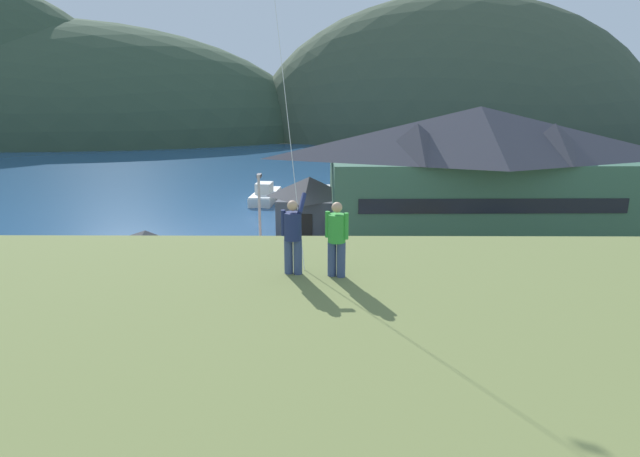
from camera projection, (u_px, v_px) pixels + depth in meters
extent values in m
plane|color=#66604C|center=(328.00, 378.00, 21.24)|extent=(600.00, 600.00, 0.00)
cube|color=gray|center=(328.00, 324.00, 26.06)|extent=(40.00, 20.00, 0.10)
cube|color=navy|center=(325.00, 170.00, 79.24)|extent=(360.00, 84.00, 0.03)
ellipsoid|color=#334733|center=(55.00, 138.00, 137.59)|extent=(139.52, 73.08, 60.08)
ellipsoid|color=#2D3D33|center=(422.00, 137.00, 138.44)|extent=(89.77, 44.86, 53.35)
ellipsoid|color=#3D4C38|center=(451.00, 138.00, 137.86)|extent=(106.59, 59.19, 72.21)
cube|color=#38604C|center=(474.00, 198.00, 41.62)|extent=(23.40, 9.55, 6.41)
cube|color=black|center=(494.00, 206.00, 37.12)|extent=(19.72, 0.51, 1.10)
pyramid|color=#3D3D47|center=(479.00, 133.00, 40.28)|extent=(24.81, 10.49, 4.07)
pyramid|color=#3D3D47|center=(417.00, 142.00, 38.83)|extent=(5.09, 5.09, 2.85)
pyramid|color=#3D3D47|center=(553.00, 142.00, 38.97)|extent=(5.09, 5.09, 2.85)
cube|color=beige|center=(151.00, 300.00, 25.05)|extent=(7.72, 6.15, 3.31)
pyramid|color=#47474C|center=(147.00, 249.00, 24.39)|extent=(8.35, 6.75, 1.87)
cube|color=black|center=(125.00, 334.00, 22.58)|extent=(1.10, 0.19, 2.32)
cube|color=#474C56|center=(310.00, 215.00, 43.30)|extent=(5.42, 5.38, 3.05)
pyramid|color=#47474C|center=(310.00, 187.00, 42.69)|extent=(5.87, 5.91, 1.70)
cube|color=black|center=(305.00, 227.00, 41.05)|extent=(1.10, 0.18, 2.14)
cube|color=#70604C|center=(297.00, 201.00, 54.35)|extent=(3.20, 13.56, 0.70)
cube|color=silver|center=(266.00, 197.00, 55.99)|extent=(2.94, 7.43, 0.90)
cube|color=white|center=(265.00, 193.00, 55.85)|extent=(2.85, 7.21, 0.16)
cube|color=silver|center=(264.00, 188.00, 55.17)|extent=(1.81, 2.31, 1.10)
cube|color=silver|center=(330.00, 201.00, 53.86)|extent=(2.45, 7.41, 0.90)
cube|color=white|center=(330.00, 196.00, 53.72)|extent=(2.37, 7.19, 0.16)
cube|color=silver|center=(330.00, 192.00, 53.02)|extent=(1.68, 2.23, 1.10)
cube|color=slate|center=(635.00, 297.00, 27.59)|extent=(4.30, 2.06, 0.80)
cube|color=#5B5B5F|center=(634.00, 284.00, 27.39)|extent=(2.20, 1.73, 0.70)
cube|color=black|center=(634.00, 284.00, 27.40)|extent=(2.24, 1.76, 0.32)
cylinder|color=black|center=(620.00, 311.00, 26.73)|extent=(0.65, 0.26, 0.64)
cylinder|color=black|center=(599.00, 298.00, 28.50)|extent=(0.65, 0.26, 0.64)
cube|color=red|center=(334.00, 360.00, 21.03)|extent=(4.26, 1.93, 0.80)
cube|color=#B11A15|center=(330.00, 343.00, 20.85)|extent=(2.15, 1.67, 0.70)
cube|color=black|center=(330.00, 344.00, 20.86)|extent=(2.19, 1.70, 0.32)
cylinder|color=black|center=(368.00, 382.00, 20.20)|extent=(0.65, 0.24, 0.64)
cylinder|color=black|center=(366.00, 358.00, 21.97)|extent=(0.65, 0.24, 0.64)
cylinder|color=black|center=(299.00, 380.00, 20.30)|extent=(0.65, 0.24, 0.64)
cylinder|color=black|center=(303.00, 357.00, 22.07)|extent=(0.65, 0.24, 0.64)
cube|color=slate|center=(599.00, 352.00, 21.72)|extent=(4.28, 2.00, 0.80)
cube|color=#5B5B5F|center=(598.00, 336.00, 21.53)|extent=(2.17, 1.70, 0.70)
cube|color=black|center=(598.00, 336.00, 21.54)|extent=(2.22, 1.73, 0.32)
cylinder|color=black|center=(616.00, 349.00, 22.77)|extent=(0.65, 0.25, 0.64)
cylinder|color=black|center=(578.00, 372.00, 20.89)|extent=(0.65, 0.25, 0.64)
cylinder|color=black|center=(556.00, 350.00, 22.66)|extent=(0.65, 0.25, 0.64)
cube|color=#9EA3A8|center=(412.00, 297.00, 27.59)|extent=(4.36, 2.21, 0.80)
cube|color=gray|center=(416.00, 284.00, 27.41)|extent=(2.25, 1.80, 0.70)
cube|color=black|center=(416.00, 284.00, 27.42)|extent=(2.29, 1.84, 0.32)
cylinder|color=black|center=(384.00, 298.00, 28.46)|extent=(0.66, 0.28, 0.64)
cylinder|color=black|center=(391.00, 311.00, 26.69)|extent=(0.66, 0.28, 0.64)
cylinder|color=black|center=(432.00, 296.00, 28.70)|extent=(0.66, 0.28, 0.64)
cylinder|color=black|center=(442.00, 310.00, 26.93)|extent=(0.66, 0.28, 0.64)
cube|color=red|center=(272.00, 294.00, 27.91)|extent=(4.25, 1.93, 0.80)
cube|color=#B11A15|center=(274.00, 281.00, 27.72)|extent=(2.15, 1.66, 0.70)
cube|color=black|center=(274.00, 282.00, 27.73)|extent=(2.19, 1.70, 0.32)
cylinder|color=black|center=(249.00, 295.00, 28.87)|extent=(0.65, 0.24, 0.64)
cylinder|color=black|center=(245.00, 308.00, 27.10)|extent=(0.65, 0.24, 0.64)
cylinder|color=black|center=(297.00, 295.00, 28.93)|extent=(0.65, 0.24, 0.64)
cylinder|color=black|center=(297.00, 308.00, 27.16)|extent=(0.65, 0.24, 0.64)
cube|color=#B28923|center=(494.00, 293.00, 28.17)|extent=(4.34, 2.17, 0.80)
cube|color=olive|center=(498.00, 280.00, 27.97)|extent=(2.23, 1.78, 0.70)
cube|color=black|center=(498.00, 280.00, 27.97)|extent=(2.28, 1.82, 0.32)
cylinder|color=black|center=(465.00, 292.00, 29.28)|extent=(0.66, 0.28, 0.64)
cylinder|color=black|center=(471.00, 305.00, 27.52)|extent=(0.66, 0.28, 0.64)
cylinder|color=black|center=(514.00, 294.00, 29.03)|extent=(0.66, 0.28, 0.64)
cylinder|color=black|center=(524.00, 307.00, 27.26)|extent=(0.66, 0.28, 0.64)
cube|color=#B28923|center=(465.00, 360.00, 21.02)|extent=(4.24, 1.88, 0.80)
cube|color=olive|center=(470.00, 344.00, 20.83)|extent=(2.13, 1.64, 0.70)
cube|color=black|center=(470.00, 344.00, 20.84)|extent=(2.17, 1.68, 0.32)
cylinder|color=black|center=(427.00, 358.00, 21.99)|extent=(0.64, 0.23, 0.64)
cylinder|color=black|center=(437.00, 381.00, 20.22)|extent=(0.64, 0.23, 0.64)
cylinder|color=black|center=(490.00, 358.00, 22.03)|extent=(0.64, 0.23, 0.64)
cylinder|color=black|center=(505.00, 381.00, 20.25)|extent=(0.64, 0.23, 0.64)
cube|color=#B28923|center=(61.00, 292.00, 28.25)|extent=(4.21, 1.81, 0.80)
cube|color=olive|center=(62.00, 279.00, 28.06)|extent=(2.10, 1.61, 0.70)
cube|color=black|center=(62.00, 280.00, 28.07)|extent=(2.15, 1.64, 0.32)
cylinder|color=black|center=(46.00, 292.00, 29.25)|extent=(0.64, 0.22, 0.64)
cylinder|color=black|center=(29.00, 305.00, 27.47)|extent=(0.64, 0.22, 0.64)
cylinder|color=black|center=(94.00, 293.00, 29.24)|extent=(0.64, 0.22, 0.64)
cylinder|color=black|center=(79.00, 305.00, 27.46)|extent=(0.64, 0.22, 0.64)
cylinder|color=#ADADB2|center=(260.00, 231.00, 30.53)|extent=(0.16, 0.16, 6.77)
cube|color=#4C4C51|center=(259.00, 176.00, 30.03)|extent=(0.24, 0.70, 0.20)
cylinder|color=#384770|center=(289.00, 256.00, 11.87)|extent=(0.20, 0.20, 0.82)
cylinder|color=#384770|center=(298.00, 257.00, 11.82)|extent=(0.20, 0.20, 0.82)
cylinder|color=navy|center=(293.00, 226.00, 11.66)|extent=(0.40, 0.40, 0.64)
sphere|color=tan|center=(292.00, 206.00, 11.54)|extent=(0.24, 0.24, 0.24)
cylinder|color=navy|center=(302.00, 203.00, 11.67)|extent=(0.21, 0.57, 0.43)
cylinder|color=navy|center=(283.00, 223.00, 11.68)|extent=(0.11, 0.11, 0.60)
cylinder|color=#384770|center=(332.00, 259.00, 11.71)|extent=(0.20, 0.20, 0.82)
cylinder|color=#384770|center=(341.00, 260.00, 11.63)|extent=(0.20, 0.20, 0.82)
cylinder|color=green|center=(337.00, 228.00, 11.49)|extent=(0.40, 0.40, 0.64)
sphere|color=tan|center=(337.00, 207.00, 11.36)|extent=(0.24, 0.24, 0.24)
cylinder|color=green|center=(328.00, 224.00, 11.54)|extent=(0.11, 0.11, 0.60)
cylinder|color=green|center=(346.00, 226.00, 11.39)|extent=(0.11, 0.11, 0.60)
cylinder|color=silver|center=(278.00, 32.00, 14.00)|extent=(1.62, 6.76, 11.42)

